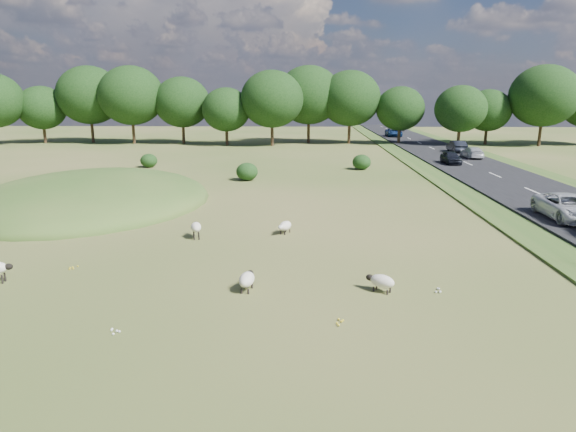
{
  "coord_description": "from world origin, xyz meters",
  "views": [
    {
      "loc": [
        2.95,
        -22.53,
        7.27
      ],
      "look_at": [
        2.0,
        4.0,
        1.0
      ],
      "focal_mm": 32.0,
      "sensor_mm": 36.0,
      "label": 1
    }
  ],
  "objects_px": {
    "sheep_3": "(285,226)",
    "car_3": "(399,127)",
    "car_2": "(451,157)",
    "car_1": "(472,152)",
    "sheep_4": "(381,281)",
    "car_0": "(394,132)",
    "sheep_1": "(247,279)",
    "car_6": "(457,146)",
    "car_4": "(568,207)",
    "sheep_0": "(196,227)"
  },
  "relations": [
    {
      "from": "car_4",
      "to": "sheep_3",
      "type": "bearing_deg",
      "value": -170.0
    },
    {
      "from": "sheep_1",
      "to": "sheep_4",
      "type": "distance_m",
      "value": 5.09
    },
    {
      "from": "car_3",
      "to": "car_4",
      "type": "relative_size",
      "value": 0.92
    },
    {
      "from": "sheep_0",
      "to": "car_3",
      "type": "bearing_deg",
      "value": -30.77
    },
    {
      "from": "sheep_1",
      "to": "car_6",
      "type": "relative_size",
      "value": 0.29
    },
    {
      "from": "car_0",
      "to": "car_3",
      "type": "bearing_deg",
      "value": 76.68
    },
    {
      "from": "car_0",
      "to": "sheep_4",
      "type": "bearing_deg",
      "value": -99.64
    },
    {
      "from": "car_0",
      "to": "sheep_0",
      "type": "bearing_deg",
      "value": -107.75
    },
    {
      "from": "car_0",
      "to": "sheep_1",
      "type": "bearing_deg",
      "value": -103.51
    },
    {
      "from": "sheep_0",
      "to": "sheep_3",
      "type": "distance_m",
      "value": 4.71
    },
    {
      "from": "sheep_0",
      "to": "car_0",
      "type": "relative_size",
      "value": 0.24
    },
    {
      "from": "sheep_4",
      "to": "car_1",
      "type": "bearing_deg",
      "value": -76.42
    },
    {
      "from": "sheep_3",
      "to": "car_0",
      "type": "bearing_deg",
      "value": -168.23
    },
    {
      "from": "car_4",
      "to": "car_1",
      "type": "bearing_deg",
      "value": 82.77
    },
    {
      "from": "sheep_4",
      "to": "car_0",
      "type": "height_order",
      "value": "car_0"
    },
    {
      "from": "sheep_1",
      "to": "car_6",
      "type": "distance_m",
      "value": 51.82
    },
    {
      "from": "sheep_3",
      "to": "car_4",
      "type": "xyz_separation_m",
      "value": [
        16.27,
        2.87,
        0.54
      ]
    },
    {
      "from": "sheep_3",
      "to": "car_1",
      "type": "height_order",
      "value": "car_1"
    },
    {
      "from": "sheep_3",
      "to": "sheep_4",
      "type": "distance_m",
      "value": 9.15
    },
    {
      "from": "sheep_3",
      "to": "sheep_4",
      "type": "height_order",
      "value": "sheep_4"
    },
    {
      "from": "car_3",
      "to": "car_1",
      "type": "bearing_deg",
      "value": 90.0
    },
    {
      "from": "car_2",
      "to": "sheep_1",
      "type": "bearing_deg",
      "value": -115.8
    },
    {
      "from": "sheep_3",
      "to": "car_0",
      "type": "distance_m",
      "value": 66.06
    },
    {
      "from": "car_1",
      "to": "car_4",
      "type": "xyz_separation_m",
      "value": [
        -3.8,
        -29.94,
        0.09
      ]
    },
    {
      "from": "car_0",
      "to": "car_4",
      "type": "distance_m",
      "value": 61.16
    },
    {
      "from": "sheep_1",
      "to": "car_4",
      "type": "relative_size",
      "value": 0.25
    },
    {
      "from": "car_3",
      "to": "car_2",
      "type": "bearing_deg",
      "value": 85.86
    },
    {
      "from": "car_0",
      "to": "car_1",
      "type": "xyz_separation_m",
      "value": [
        3.8,
        -31.22,
        -0.09
      ]
    },
    {
      "from": "sheep_0",
      "to": "car_3",
      "type": "height_order",
      "value": "car_3"
    },
    {
      "from": "sheep_4",
      "to": "car_0",
      "type": "distance_m",
      "value": 73.3
    },
    {
      "from": "car_0",
      "to": "car_3",
      "type": "distance_m",
      "value": 16.49
    },
    {
      "from": "sheep_1",
      "to": "car_4",
      "type": "bearing_deg",
      "value": -49.7
    },
    {
      "from": "car_2",
      "to": "car_3",
      "type": "xyz_separation_m",
      "value": [
        3.8,
        52.44,
        0.03
      ]
    },
    {
      "from": "car_1",
      "to": "car_6",
      "type": "height_order",
      "value": "car_6"
    },
    {
      "from": "sheep_1",
      "to": "car_6",
      "type": "bearing_deg",
      "value": -16.52
    },
    {
      "from": "sheep_1",
      "to": "car_4",
      "type": "xyz_separation_m",
      "value": [
        17.37,
        11.15,
        0.51
      ]
    },
    {
      "from": "sheep_4",
      "to": "car_3",
      "type": "bearing_deg",
      "value": -65.35
    },
    {
      "from": "sheep_4",
      "to": "car_3",
      "type": "distance_m",
      "value": 89.76
    },
    {
      "from": "car_2",
      "to": "car_6",
      "type": "height_order",
      "value": "car_6"
    },
    {
      "from": "sheep_3",
      "to": "car_4",
      "type": "relative_size",
      "value": 0.23
    },
    {
      "from": "sheep_1",
      "to": "car_4",
      "type": "height_order",
      "value": "car_4"
    },
    {
      "from": "sheep_3",
      "to": "car_3",
      "type": "xyz_separation_m",
      "value": [
        20.07,
        80.08,
        0.52
      ]
    },
    {
      "from": "sheep_1",
      "to": "car_1",
      "type": "bearing_deg",
      "value": -19.66
    },
    {
      "from": "sheep_4",
      "to": "sheep_1",
      "type": "bearing_deg",
      "value": 35.52
    },
    {
      "from": "sheep_4",
      "to": "car_6",
      "type": "distance_m",
      "value": 49.91
    },
    {
      "from": "sheep_1",
      "to": "car_2",
      "type": "distance_m",
      "value": 39.9
    },
    {
      "from": "car_3",
      "to": "car_6",
      "type": "bearing_deg",
      "value": 90.0
    },
    {
      "from": "sheep_3",
      "to": "car_1",
      "type": "xyz_separation_m",
      "value": [
        20.07,
        32.8,
        0.46
      ]
    },
    {
      "from": "sheep_4",
      "to": "car_6",
      "type": "relative_size",
      "value": 0.27
    },
    {
      "from": "sheep_0",
      "to": "car_6",
      "type": "height_order",
      "value": "car_6"
    }
  ]
}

